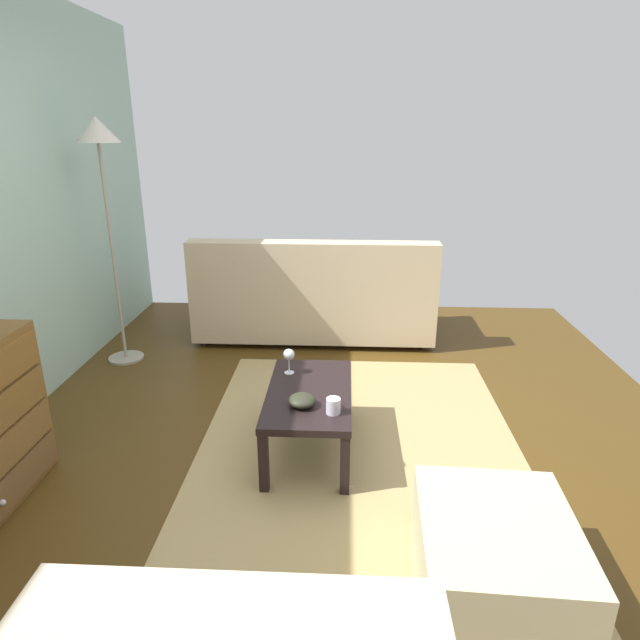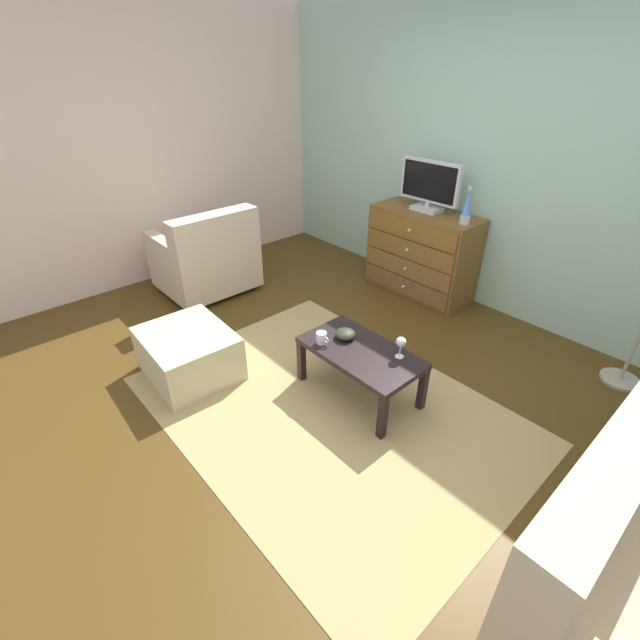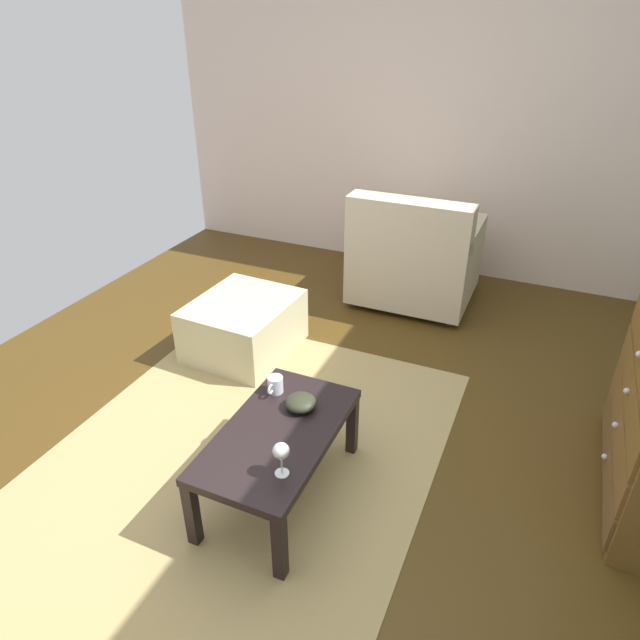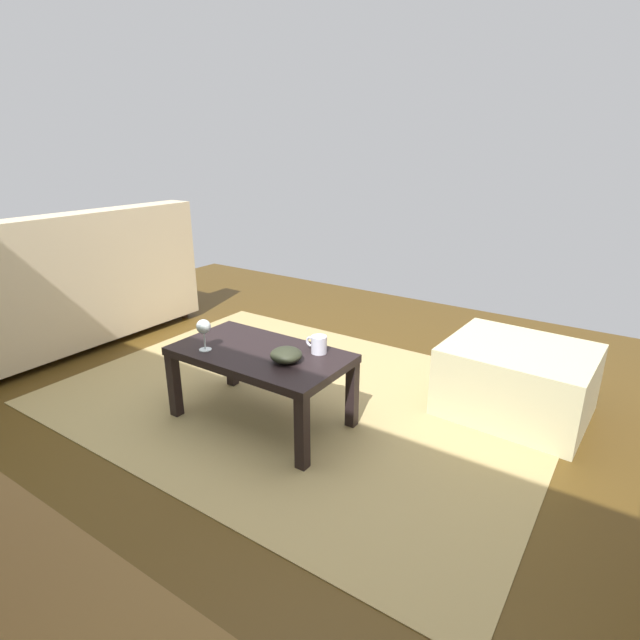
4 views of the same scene
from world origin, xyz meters
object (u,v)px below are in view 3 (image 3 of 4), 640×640
(coffee_table, at_px, (279,439))
(armchair, at_px, (415,258))
(mug, at_px, (275,385))
(wine_glass, at_px, (281,452))
(ottoman, at_px, (244,326))
(bowl_decorative, at_px, (301,402))

(coffee_table, height_order, armchair, armchair)
(mug, bearing_deg, coffee_table, 30.09)
(wine_glass, bearing_deg, mug, -149.44)
(ottoman, bearing_deg, bowl_decorative, 44.29)
(coffee_table, relative_size, ottoman, 1.24)
(mug, relative_size, bowl_decorative, 0.76)
(armchair, bearing_deg, wine_glass, 2.61)
(wine_glass, xyz_separation_m, ottoman, (-1.26, -0.94, -0.32))
(coffee_table, bearing_deg, armchair, 179.28)
(mug, bearing_deg, bowl_decorative, 69.04)
(coffee_table, xyz_separation_m, armchair, (-2.20, 0.03, 0.03))
(armchair, bearing_deg, coffee_table, -0.72)
(coffee_table, distance_m, ottoman, 1.32)
(coffee_table, xyz_separation_m, wine_glass, (0.23, 0.14, 0.17))
(bowl_decorative, height_order, ottoman, bowl_decorative)
(coffee_table, distance_m, bowl_decorative, 0.20)
(mug, relative_size, armchair, 0.13)
(coffee_table, distance_m, armchair, 2.20)
(wine_glass, bearing_deg, ottoman, -143.27)
(wine_glass, distance_m, bowl_decorative, 0.44)
(coffee_table, height_order, mug, mug)
(coffee_table, bearing_deg, mug, -149.91)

